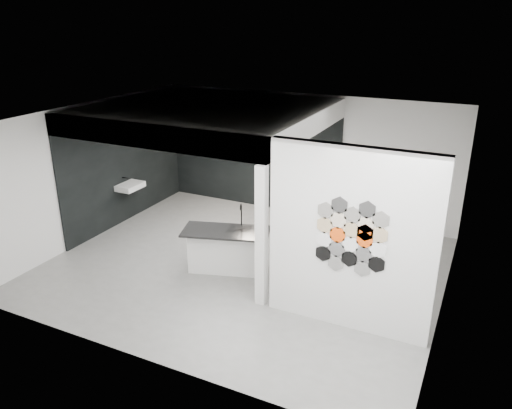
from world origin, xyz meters
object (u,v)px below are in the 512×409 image
object	(u,v)px
glass_vase	(307,158)
utensil_cup	(229,149)
partition_panel	(350,241)
bottle_dark	(246,150)
stockpot	(209,145)
kettle	(286,155)
kitchen_island	(227,249)
wall_basin	(130,186)
glass_bowl	(307,159)

from	to	relation	value
glass_vase	utensil_cup	bearing A→B (deg)	180.00
partition_panel	bottle_dark	distance (m)	5.30
stockpot	glass_vase	bearing A→B (deg)	0.00
kettle	kitchen_island	bearing A→B (deg)	-92.96
partition_panel	stockpot	world-z (taller)	partition_panel
wall_basin	utensil_cup	world-z (taller)	utensil_cup
partition_panel	wall_basin	distance (m)	5.78
glass_bowl	bottle_dark	size ratio (longest dim) A/B	0.83
utensil_cup	partition_panel	bearing A→B (deg)	-43.40
partition_panel	kettle	bearing A→B (deg)	123.90
stockpot	kettle	bearing A→B (deg)	0.00
stockpot	kettle	world-z (taller)	stockpot
stockpot	glass_vase	world-z (taller)	stockpot
wall_basin	kettle	distance (m)	3.58
wall_basin	partition_panel	bearing A→B (deg)	-18.23
bottle_dark	wall_basin	bearing A→B (deg)	-131.61
kitchen_island	glass_vase	size ratio (longest dim) A/B	10.80
kitchen_island	bottle_dark	xyz separation A→B (m)	(-1.19, 3.13, 0.97)
wall_basin	kitchen_island	bearing A→B (deg)	-19.30
glass_bowl	kettle	bearing A→B (deg)	180.00
glass_bowl	utensil_cup	distance (m)	2.01
wall_basin	glass_bowl	xyz separation A→B (m)	(3.39, 2.07, 0.52)
glass_bowl	bottle_dark	xyz separation A→B (m)	(-1.56, 0.00, 0.03)
kitchen_island	partition_panel	bearing A→B (deg)	-34.15
kitchen_island	stockpot	bearing A→B (deg)	108.13
stockpot	bottle_dark	world-z (taller)	stockpot
glass_vase	bottle_dark	bearing A→B (deg)	180.00
partition_panel	kettle	xyz separation A→B (m)	(-2.60, 3.87, 0.00)
stockpot	glass_bowl	size ratio (longest dim) A/B	1.67
utensil_cup	kitchen_island	bearing A→B (deg)	-62.17
glass_bowl	glass_vase	size ratio (longest dim) A/B	0.81
utensil_cup	wall_basin	bearing A→B (deg)	-123.73
kettle	bottle_dark	xyz separation A→B (m)	(-1.03, 0.00, -0.01)
stockpot	bottle_dark	bearing A→B (deg)	0.00
stockpot	glass_vase	size ratio (longest dim) A/B	1.35
glass_bowl	utensil_cup	xyz separation A→B (m)	(-2.01, 0.00, 0.00)
partition_panel	kitchen_island	xyz separation A→B (m)	(-2.44, 0.74, -0.98)
glass_vase	bottle_dark	size ratio (longest dim) A/B	1.03
partition_panel	kettle	distance (m)	4.66
wall_basin	stockpot	world-z (taller)	stockpot
kitchen_island	stockpot	xyz separation A→B (m)	(-2.22, 3.13, 0.98)
kettle	utensil_cup	world-z (taller)	kettle
kettle	bottle_dark	bearing A→B (deg)	174.10
stockpot	utensil_cup	size ratio (longest dim) A/B	2.12
partition_panel	wall_basin	bearing A→B (deg)	161.77
kettle	glass_vase	bearing A→B (deg)	-5.90
partition_panel	glass_bowl	size ratio (longest dim) A/B	22.18
wall_basin	stockpot	xyz separation A→B (m)	(0.81, 2.07, 0.56)
partition_panel	utensil_cup	world-z (taller)	partition_panel
partition_panel	kettle	world-z (taller)	partition_panel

